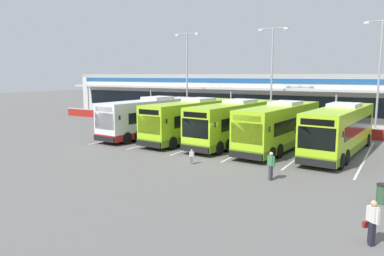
{
  "coord_description": "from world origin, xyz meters",
  "views": [
    {
      "loc": [
        12.75,
        -22.53,
        5.93
      ],
      "look_at": [
        -2.25,
        3.0,
        1.6
      ],
      "focal_mm": 34.24,
      "sensor_mm": 36.0,
      "label": 1
    }
  ],
  "objects_px": {
    "litter_bin": "(382,194)",
    "lamp_post_centre": "(272,71)",
    "coach_bus_left_centre": "(193,120)",
    "lamp_post_west": "(187,72)",
    "pedestrian_child": "(192,156)",
    "coach_bus_rightmost": "(340,131)",
    "coach_bus_right_centre": "(280,127)",
    "pedestrian_in_dark_coat": "(271,165)",
    "pedestrian_with_handbag": "(372,221)",
    "lamp_post_east": "(379,71)",
    "coach_bus_centre": "(235,123)",
    "coach_bus_leftmost": "(152,117)"
  },
  "relations": [
    {
      "from": "lamp_post_west",
      "to": "lamp_post_centre",
      "type": "bearing_deg",
      "value": 1.4
    },
    {
      "from": "pedestrian_child",
      "to": "coach_bus_rightmost",
      "type": "bearing_deg",
      "value": 46.27
    },
    {
      "from": "coach_bus_right_centre",
      "to": "lamp_post_centre",
      "type": "distance_m",
      "value": 12.33
    },
    {
      "from": "coach_bus_leftmost",
      "to": "lamp_post_west",
      "type": "bearing_deg",
      "value": 102.17
    },
    {
      "from": "lamp_post_east",
      "to": "litter_bin",
      "type": "xyz_separation_m",
      "value": [
        1.76,
        -20.31,
        -5.82
      ]
    },
    {
      "from": "pedestrian_with_handbag",
      "to": "pedestrian_child",
      "type": "height_order",
      "value": "pedestrian_with_handbag"
    },
    {
      "from": "pedestrian_in_dark_coat",
      "to": "lamp_post_west",
      "type": "relative_size",
      "value": 0.15
    },
    {
      "from": "coach_bus_right_centre",
      "to": "litter_bin",
      "type": "xyz_separation_m",
      "value": [
        7.94,
        -10.07,
        -1.32
      ]
    },
    {
      "from": "litter_bin",
      "to": "coach_bus_rightmost",
      "type": "bearing_deg",
      "value": 108.64
    },
    {
      "from": "pedestrian_in_dark_coat",
      "to": "coach_bus_left_centre",
      "type": "bearing_deg",
      "value": 139.13
    },
    {
      "from": "lamp_post_west",
      "to": "litter_bin",
      "type": "relative_size",
      "value": 11.83
    },
    {
      "from": "lamp_post_centre",
      "to": "lamp_post_east",
      "type": "relative_size",
      "value": 1.0
    },
    {
      "from": "coach_bus_rightmost",
      "to": "pedestrian_with_handbag",
      "type": "relative_size",
      "value": 7.6
    },
    {
      "from": "lamp_post_east",
      "to": "lamp_post_centre",
      "type": "bearing_deg",
      "value": 177.96
    },
    {
      "from": "coach_bus_leftmost",
      "to": "litter_bin",
      "type": "distance_m",
      "value": 23.04
    },
    {
      "from": "coach_bus_leftmost",
      "to": "litter_bin",
      "type": "height_order",
      "value": "coach_bus_leftmost"
    },
    {
      "from": "pedestrian_in_dark_coat",
      "to": "lamp_post_centre",
      "type": "distance_m",
      "value": 21.33
    },
    {
      "from": "litter_bin",
      "to": "lamp_post_centre",
      "type": "bearing_deg",
      "value": 120.69
    },
    {
      "from": "coach_bus_rightmost",
      "to": "pedestrian_in_dark_coat",
      "type": "height_order",
      "value": "coach_bus_rightmost"
    },
    {
      "from": "coach_bus_right_centre",
      "to": "lamp_post_east",
      "type": "height_order",
      "value": "lamp_post_east"
    },
    {
      "from": "coach_bus_left_centre",
      "to": "lamp_post_west",
      "type": "relative_size",
      "value": 1.12
    },
    {
      "from": "coach_bus_centre",
      "to": "lamp_post_east",
      "type": "distance_m",
      "value": 15.06
    },
    {
      "from": "lamp_post_centre",
      "to": "litter_bin",
      "type": "height_order",
      "value": "lamp_post_centre"
    },
    {
      "from": "coach_bus_left_centre",
      "to": "coach_bus_rightmost",
      "type": "height_order",
      "value": "same"
    },
    {
      "from": "pedestrian_in_dark_coat",
      "to": "lamp_post_west",
      "type": "xyz_separation_m",
      "value": [
        -17.23,
        19.3,
        5.42
      ]
    },
    {
      "from": "coach_bus_left_centre",
      "to": "litter_bin",
      "type": "height_order",
      "value": "coach_bus_left_centre"
    },
    {
      "from": "coach_bus_leftmost",
      "to": "pedestrian_in_dark_coat",
      "type": "relative_size",
      "value": 7.6
    },
    {
      "from": "coach_bus_leftmost",
      "to": "pedestrian_in_dark_coat",
      "type": "xyz_separation_m",
      "value": [
        14.99,
        -8.9,
        -0.91
      ]
    },
    {
      "from": "lamp_post_west",
      "to": "litter_bin",
      "type": "xyz_separation_m",
      "value": [
        22.95,
        -20.43,
        -5.82
      ]
    },
    {
      "from": "coach_bus_centre",
      "to": "coach_bus_leftmost",
      "type": "bearing_deg",
      "value": -178.75
    },
    {
      "from": "coach_bus_left_centre",
      "to": "lamp_post_centre",
      "type": "relative_size",
      "value": 1.12
    },
    {
      "from": "coach_bus_rightmost",
      "to": "lamp_post_west",
      "type": "xyz_separation_m",
      "value": [
        -19.46,
        10.08,
        4.5
      ]
    },
    {
      "from": "coach_bus_right_centre",
      "to": "pedestrian_with_handbag",
      "type": "xyz_separation_m",
      "value": [
        7.86,
        -14.91,
        -0.93
      ]
    },
    {
      "from": "coach_bus_left_centre",
      "to": "lamp_post_west",
      "type": "distance_m",
      "value": 13.21
    },
    {
      "from": "coach_bus_rightmost",
      "to": "lamp_post_west",
      "type": "relative_size",
      "value": 1.12
    },
    {
      "from": "coach_bus_rightmost",
      "to": "lamp_post_west",
      "type": "height_order",
      "value": "lamp_post_west"
    },
    {
      "from": "litter_bin",
      "to": "lamp_post_east",
      "type": "bearing_deg",
      "value": 94.95
    },
    {
      "from": "coach_bus_right_centre",
      "to": "lamp_post_centre",
      "type": "relative_size",
      "value": 1.12
    },
    {
      "from": "coach_bus_leftmost",
      "to": "coach_bus_right_centre",
      "type": "xyz_separation_m",
      "value": [
        12.77,
        0.04,
        0.0
      ]
    },
    {
      "from": "coach_bus_leftmost",
      "to": "pedestrian_in_dark_coat",
      "type": "height_order",
      "value": "coach_bus_leftmost"
    },
    {
      "from": "lamp_post_centre",
      "to": "lamp_post_west",
      "type": "bearing_deg",
      "value": -178.6
    },
    {
      "from": "coach_bus_right_centre",
      "to": "coach_bus_rightmost",
      "type": "height_order",
      "value": "same"
    },
    {
      "from": "lamp_post_centre",
      "to": "lamp_post_east",
      "type": "distance_m",
      "value": 10.53
    },
    {
      "from": "coach_bus_centre",
      "to": "lamp_post_west",
      "type": "distance_m",
      "value": 15.63
    },
    {
      "from": "coach_bus_leftmost",
      "to": "lamp_post_centre",
      "type": "relative_size",
      "value": 1.12
    },
    {
      "from": "pedestrian_child",
      "to": "pedestrian_with_handbag",
      "type": "bearing_deg",
      "value": -31.14
    },
    {
      "from": "coach_bus_left_centre",
      "to": "lamp_post_east",
      "type": "height_order",
      "value": "lamp_post_east"
    },
    {
      "from": "coach_bus_right_centre",
      "to": "pedestrian_in_dark_coat",
      "type": "height_order",
      "value": "coach_bus_right_centre"
    },
    {
      "from": "pedestrian_child",
      "to": "litter_bin",
      "type": "xyz_separation_m",
      "value": [
        11.45,
        -2.03,
        -0.07
      ]
    },
    {
      "from": "coach_bus_rightmost",
      "to": "lamp_post_east",
      "type": "xyz_separation_m",
      "value": [
        1.73,
        9.97,
        4.5
      ]
    }
  ]
}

